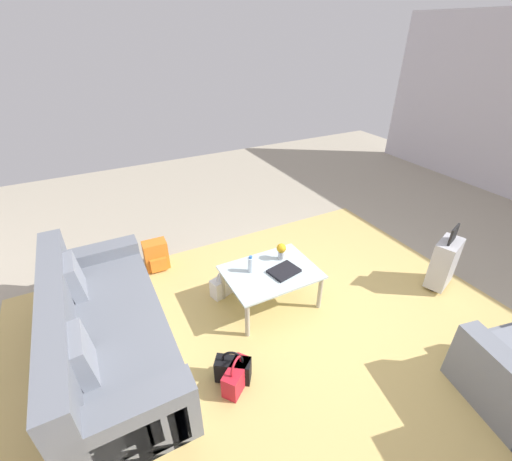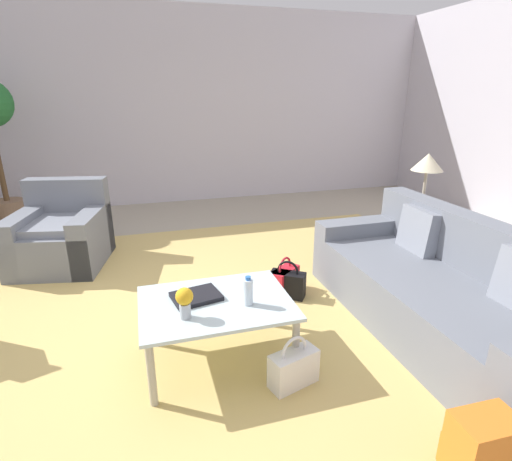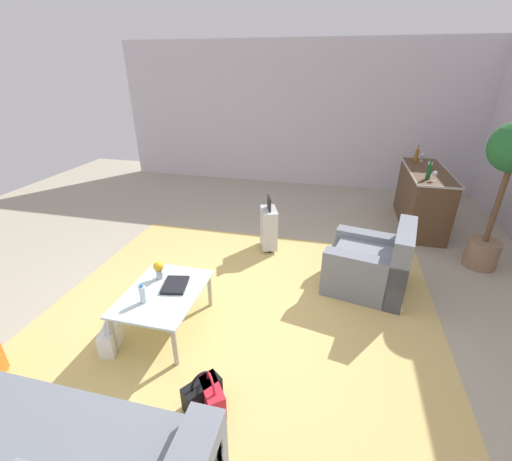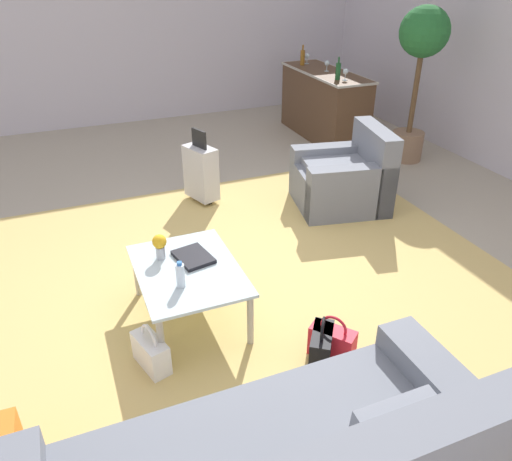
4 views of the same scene
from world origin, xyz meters
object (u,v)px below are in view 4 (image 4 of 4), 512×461
object	(u,v)px
water_bottle	(180,275)
suitcase_silver	(201,172)
armchair	(346,180)
handbag_white	(151,352)
flower_vase	(160,245)
handbag_black	(321,345)
bar_console	(324,104)
potted_ficus	(420,60)
wine_glass_leftmost	(307,57)
coffee_table_book	(193,257)
wine_bottle_green	(338,71)
coffee_table	(188,275)
backpack_orange	(5,459)
wine_bottle_amber	(303,57)
handbag_red	(332,342)
wine_glass_left_of_centre	(327,64)
wine_glass_right_of_centre	(346,72)

from	to	relation	value
water_bottle	suitcase_silver	size ratio (longest dim) A/B	0.24
armchair	handbag_white	size ratio (longest dim) A/B	3.06
flower_vase	handbag_black	bearing A→B (deg)	40.66
bar_console	suitcase_silver	world-z (taller)	bar_console
potted_ficus	suitcase_silver	bearing A→B (deg)	-86.19
bar_console	wine_glass_leftmost	bearing A→B (deg)	-179.66
coffee_table_book	wine_bottle_green	size ratio (longest dim) A/B	1.05
coffee_table	handbag_black	world-z (taller)	coffee_table
handbag_black	handbag_white	xyz separation A→B (m)	(-0.38, -1.12, 0.00)
water_bottle	backpack_orange	distance (m)	1.48
flower_vase	wine_bottle_amber	world-z (taller)	wine_bottle_amber
wine_glass_leftmost	handbag_white	bearing A→B (deg)	-37.67
flower_vase	suitcase_silver	size ratio (longest dim) A/B	0.24
flower_vase	wine_bottle_amber	bearing A→B (deg)	140.67
coffee_table_book	handbag_red	world-z (taller)	coffee_table_book
handbag_red	potted_ficus	size ratio (longest dim) A/B	0.18
coffee_table_book	handbag_white	bearing A→B (deg)	-52.99
wine_bottle_green	coffee_table	bearing A→B (deg)	-45.10
coffee_table	wine_bottle_green	distance (m)	4.27
armchair	handbag_black	bearing A→B (deg)	-34.72
armchair	potted_ficus	distance (m)	2.06
handbag_red	potted_ficus	world-z (taller)	potted_ficus
bar_console	wine_glass_left_of_centre	xyz separation A→B (m)	(-0.00, 0.01, 0.59)
wine_glass_leftmost	wine_bottle_green	xyz separation A→B (m)	(1.14, -0.12, 0.01)
coffee_table	handbag_white	bearing A→B (deg)	-43.66
water_bottle	handbag_red	xyz separation A→B (m)	(0.60, 0.91, -0.43)
flower_vase	handbag_black	size ratio (longest dim) A/B	0.57
coffee_table_book	wine_glass_left_of_centre	xyz separation A→B (m)	(-3.38, 3.03, 0.62)
wine_bottle_green	wine_bottle_amber	bearing A→B (deg)	180.00
bar_console	wine_bottle_amber	distance (m)	0.81
wine_bottle_green	handbag_black	size ratio (longest dim) A/B	0.84
wine_glass_right_of_centre	wine_bottle_amber	xyz separation A→B (m)	(-1.15, -0.07, 0.01)
wine_glass_leftmost	potted_ficus	world-z (taller)	potted_ficus
potted_ficus	coffee_table_book	bearing A→B (deg)	-60.12
backpack_orange	bar_console	bearing A→B (deg)	135.71
flower_vase	handbag_red	world-z (taller)	flower_vase
coffee_table_book	flower_vase	world-z (taller)	flower_vase
coffee_table_book	suitcase_silver	xyz separation A→B (m)	(-1.88, 0.62, -0.12)
coffee_table_book	wine_glass_leftmost	size ratio (longest dim) A/B	2.05
flower_vase	wine_bottle_green	xyz separation A→B (m)	(-2.75, 3.13, 0.52)
bar_console	handbag_red	size ratio (longest dim) A/B	4.98
water_bottle	coffee_table_book	distance (m)	0.38
handbag_black	handbag_white	distance (m)	1.19
coffee_table	wine_bottle_amber	xyz separation A→B (m)	(-4.04, 2.98, 0.70)
armchair	coffee_table_book	distance (m)	2.40
handbag_white	handbag_black	bearing A→B (deg)	71.19
armchair	potted_ficus	bearing A→B (deg)	120.87
bar_console	backpack_orange	size ratio (longest dim) A/B	4.45
wine_glass_leftmost	handbag_white	world-z (taller)	wine_glass_leftmost
handbag_red	handbag_white	bearing A→B (deg)	-107.69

